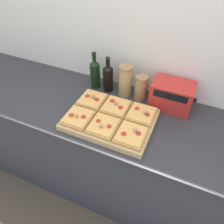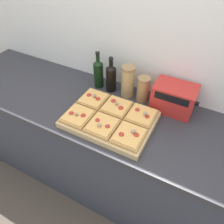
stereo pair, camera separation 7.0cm
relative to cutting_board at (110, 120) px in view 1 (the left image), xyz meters
name	(u,v)px [view 1 (the left image)]	position (x,y,z in m)	size (l,w,h in m)	color
ground_plane	(97,213)	(-0.03, -0.23, -0.94)	(12.00, 12.00, 0.00)	#4C4238
wall_back	(133,43)	(-0.03, 0.45, 0.31)	(6.00, 0.06, 2.50)	silver
kitchen_counter	(112,153)	(-0.03, 0.09, -0.48)	(2.63, 0.67, 0.92)	#333842
cutting_board	(110,120)	(0.00, 0.00, 0.00)	(0.54, 0.39, 0.04)	tan
pizza_slice_back_left	(92,100)	(-0.17, 0.09, 0.03)	(0.16, 0.18, 0.06)	tan
pizza_slice_back_center	(116,107)	(0.00, 0.09, 0.03)	(0.16, 0.18, 0.05)	tan
pizza_slice_back_right	(142,114)	(0.17, 0.09, 0.03)	(0.16, 0.18, 0.05)	tan
pizza_slice_front_left	(78,118)	(-0.17, -0.09, 0.03)	(0.16, 0.18, 0.05)	tan
pizza_slice_front_center	(104,126)	(0.00, -0.09, 0.03)	(0.16, 0.18, 0.05)	tan
pizza_slice_front_right	(131,135)	(0.17, -0.09, 0.03)	(0.16, 0.18, 0.05)	tan
olive_oil_bottle	(95,74)	(-0.26, 0.30, 0.10)	(0.07, 0.07, 0.28)	black
wine_bottle	(108,77)	(-0.15, 0.30, 0.09)	(0.07, 0.07, 0.27)	black
grain_jar_tall	(125,81)	(-0.02, 0.30, 0.10)	(0.09, 0.09, 0.23)	tan
grain_jar_short	(141,88)	(0.10, 0.30, 0.07)	(0.09, 0.09, 0.18)	#AD7F4C
toaster_oven	(172,95)	(0.31, 0.30, 0.07)	(0.29, 0.18, 0.19)	red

